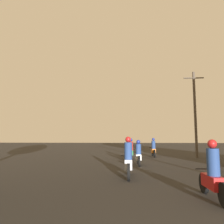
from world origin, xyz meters
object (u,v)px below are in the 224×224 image
motorcycle_green (131,151)px  utility_pole_far (195,112)px  motorcycle_red (213,176)px  motorcycle_orange (153,149)px  motorcycle_white (138,155)px  motorcycle_silver (128,161)px

motorcycle_green → utility_pole_far: utility_pole_far is taller
motorcycle_red → motorcycle_orange: (0.05, 12.47, 0.00)m
motorcycle_white → utility_pole_far: utility_pole_far is taller
motorcycle_silver → motorcycle_white: size_ratio=1.09×
motorcycle_red → motorcycle_silver: size_ratio=0.91×
motorcycle_white → utility_pole_far: (4.85, 4.65, 3.03)m
utility_pole_far → motorcycle_silver: bearing=-122.8°
motorcycle_silver → motorcycle_orange: 9.61m
motorcycle_red → motorcycle_silver: (-2.18, 3.12, 0.04)m
utility_pole_far → motorcycle_red: bearing=-105.9°
motorcycle_orange → motorcycle_red: bearing=-92.9°
motorcycle_white → motorcycle_red: bearing=-73.5°
motorcycle_red → utility_pole_far: bearing=75.2°
motorcycle_red → motorcycle_green: size_ratio=0.99×
motorcycle_green → motorcycle_white: bearing=-82.7°
motorcycle_red → motorcycle_green: (-1.89, 10.11, -0.01)m
motorcycle_orange → motorcycle_green: bearing=-132.1°
motorcycle_silver → motorcycle_green: (0.30, 7.00, -0.05)m
motorcycle_silver → motorcycle_white: motorcycle_silver is taller
motorcycle_silver → motorcycle_orange: bearing=75.0°
motorcycle_orange → motorcycle_white: bearing=-108.9°
motorcycle_silver → motorcycle_green: 7.00m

